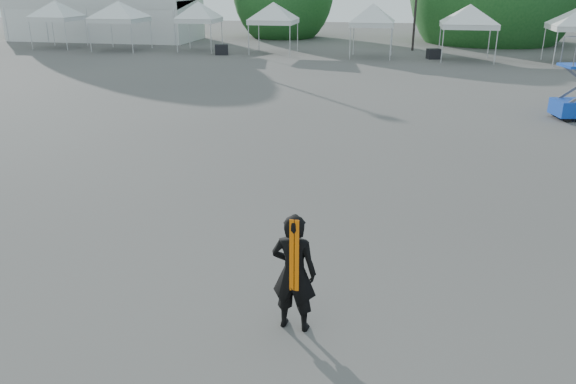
# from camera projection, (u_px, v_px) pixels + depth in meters

# --- Properties ---
(ground) EXTENTS (120.00, 120.00, 0.00)m
(ground) POSITION_uv_depth(u_px,v_px,m) (270.00, 234.00, 10.99)
(ground) COLOR #474442
(ground) RESTS_ON ground
(marquee) EXTENTS (15.00, 6.25, 4.23)m
(marquee) POSITION_uv_depth(u_px,v_px,m) (106.00, 15.00, 46.41)
(marquee) COLOR silver
(marquee) RESTS_ON ground
(tent_a) EXTENTS (4.20, 4.20, 3.88)m
(tent_a) POSITION_uv_depth(u_px,v_px,m) (55.00, 4.00, 40.31)
(tent_a) COLOR silver
(tent_a) RESTS_ON ground
(tent_b) EXTENTS (4.67, 4.67, 3.88)m
(tent_b) POSITION_uv_depth(u_px,v_px,m) (118.00, 5.00, 38.94)
(tent_b) COLOR silver
(tent_b) RESTS_ON ground
(tent_c) EXTENTS (3.76, 3.76, 3.88)m
(tent_c) POSITION_uv_depth(u_px,v_px,m) (198.00, 5.00, 38.49)
(tent_c) COLOR silver
(tent_c) RESTS_ON ground
(tent_d) EXTENTS (4.21, 4.21, 3.88)m
(tent_d) POSITION_uv_depth(u_px,v_px,m) (273.00, 6.00, 37.26)
(tent_d) COLOR silver
(tent_d) RESTS_ON ground
(tent_e) EXTENTS (3.81, 3.81, 3.88)m
(tent_e) POSITION_uv_depth(u_px,v_px,m) (373.00, 8.00, 35.10)
(tent_e) COLOR silver
(tent_e) RESTS_ON ground
(tent_f) EXTENTS (4.61, 4.61, 3.88)m
(tent_f) POSITION_uv_depth(u_px,v_px,m) (470.00, 9.00, 33.89)
(tent_f) COLOR silver
(tent_f) RESTS_ON ground
(man) EXTENTS (0.68, 0.48, 1.75)m
(man) POSITION_uv_depth(u_px,v_px,m) (294.00, 273.00, 7.75)
(man) COLOR black
(man) RESTS_ON ground
(crate_west) EXTENTS (1.00, 0.87, 0.67)m
(crate_west) POSITION_uv_depth(u_px,v_px,m) (222.00, 50.00, 37.46)
(crate_west) COLOR black
(crate_west) RESTS_ON ground
(crate_mid) EXTENTS (0.96, 0.86, 0.62)m
(crate_mid) POSITION_uv_depth(u_px,v_px,m) (434.00, 54.00, 35.46)
(crate_mid) COLOR black
(crate_mid) RESTS_ON ground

